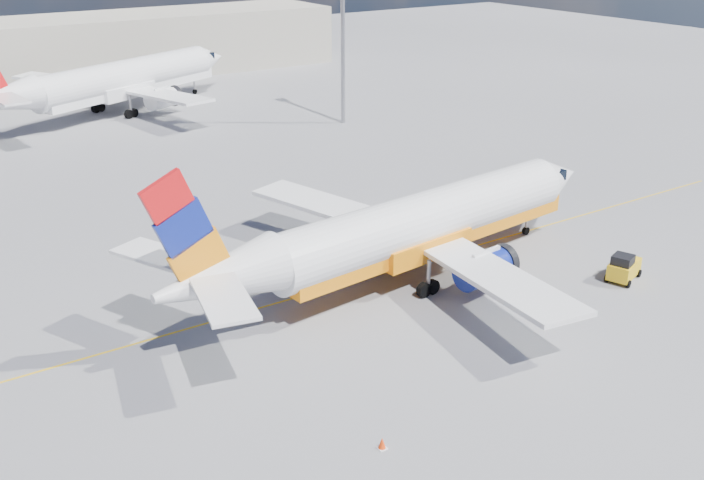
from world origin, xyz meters
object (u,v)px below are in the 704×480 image
main_jet (413,227)px  traffic_cone (382,443)px  second_jet (118,80)px  gse_tug (624,267)px

main_jet → traffic_cone: 16.89m
main_jet → second_jet: bearing=84.7°
main_jet → gse_tug: 12.89m
gse_tug → traffic_cone: bearing=174.0°
main_jet → gse_tug: bearing=-41.1°
traffic_cone → gse_tug: bearing=13.4°
main_jet → second_jet: (-0.57, 51.58, 0.31)m
gse_tug → traffic_cone: size_ratio=5.19×
gse_tug → main_jet: bearing=125.5°
second_jet → gse_tug: 59.93m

